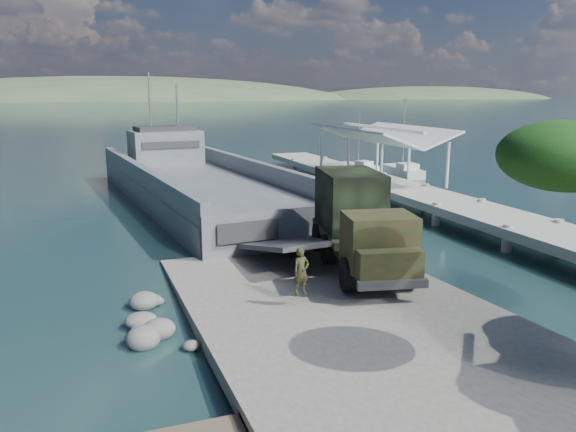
# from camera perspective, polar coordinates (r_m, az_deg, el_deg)

# --- Properties ---
(ground) EXTENTS (1400.00, 1400.00, 0.00)m
(ground) POSITION_cam_1_polar(r_m,az_deg,el_deg) (20.74, 4.17, -9.52)
(ground) COLOR #1B3D41
(ground) RESTS_ON ground
(boat_ramp) EXTENTS (10.00, 18.00, 0.50)m
(boat_ramp) POSITION_cam_1_polar(r_m,az_deg,el_deg) (19.81, 5.37, -9.86)
(boat_ramp) COLOR #65665D
(boat_ramp) RESTS_ON ground
(shoreline_rocks) EXTENTS (3.20, 5.60, 0.90)m
(shoreline_rocks) POSITION_cam_1_polar(r_m,az_deg,el_deg) (19.70, -13.50, -11.08)
(shoreline_rocks) COLOR #545452
(shoreline_rocks) RESTS_ON ground
(distant_headlands) EXTENTS (1000.00, 240.00, 48.00)m
(distant_headlands) POSITION_cam_1_polar(r_m,az_deg,el_deg) (580.47, -14.46, 11.34)
(distant_headlands) COLOR #3C5333
(distant_headlands) RESTS_ON ground
(pier) EXTENTS (6.40, 44.00, 6.10)m
(pier) POSITION_cam_1_polar(r_m,az_deg,el_deg) (42.34, 9.98, 3.93)
(pier) COLOR #A2A298
(pier) RESTS_ON ground
(landing_craft) EXTENTS (11.63, 34.69, 10.13)m
(landing_craft) POSITION_cam_1_polar(r_m,az_deg,el_deg) (40.63, -8.88, 2.52)
(landing_craft) COLOR #50585E
(landing_craft) RESTS_ON ground
(military_truck) EXTENTS (4.15, 8.69, 3.88)m
(military_truck) POSITION_cam_1_polar(r_m,az_deg,el_deg) (23.73, 7.16, -0.59)
(military_truck) COLOR black
(military_truck) RESTS_ON boat_ramp
(soldier) EXTENTS (0.67, 0.50, 1.66)m
(soldier) POSITION_cam_1_polar(r_m,az_deg,el_deg) (19.55, 1.34, -6.72)
(soldier) COLOR #202F1A
(soldier) RESTS_ON boat_ramp
(sailboat_near) EXTENTS (2.40, 6.25, 7.42)m
(sailboat_near) POSITION_cam_1_polar(r_m,az_deg,el_deg) (54.53, 11.60, 4.47)
(sailboat_near) COLOR silver
(sailboat_near) RESTS_ON ground
(sailboat_far) EXTENTS (2.47, 5.14, 6.03)m
(sailboat_far) POSITION_cam_1_polar(r_m,az_deg,el_deg) (57.39, 7.23, 4.94)
(sailboat_far) COLOR silver
(sailboat_far) RESTS_ON ground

